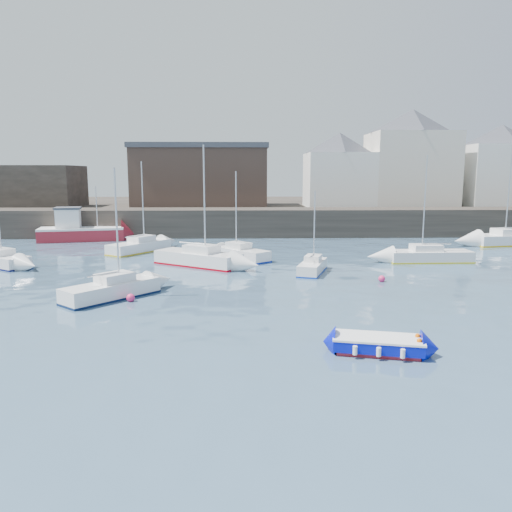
{
  "coord_description": "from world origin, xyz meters",
  "views": [
    {
      "loc": [
        -0.89,
        -20.23,
        6.84
      ],
      "look_at": [
        0.0,
        12.0,
        1.5
      ],
      "focal_mm": 35.0,
      "sensor_mm": 36.0,
      "label": 1
    }
  ],
  "objects_px": {
    "sailboat_f": "(240,253)",
    "buoy_far": "(241,263)",
    "sailboat_g": "(512,239)",
    "blue_dinghy": "(378,344)",
    "buoy_near": "(131,301)",
    "sailboat_d": "(429,256)",
    "fishing_boat": "(79,230)",
    "sailboat_h": "(140,246)",
    "sailboat_c": "(313,266)",
    "buoy_mid": "(382,282)",
    "sailboat_a": "(112,289)",
    "sailboat_b": "(199,258)"
  },
  "relations": [
    {
      "from": "sailboat_a",
      "to": "sailboat_g",
      "type": "distance_m",
      "value": 39.04
    },
    {
      "from": "blue_dinghy",
      "to": "fishing_boat",
      "type": "xyz_separation_m",
      "value": [
        -22.08,
        33.44,
        0.71
      ]
    },
    {
      "from": "buoy_far",
      "to": "buoy_near",
      "type": "bearing_deg",
      "value": -117.17
    },
    {
      "from": "sailboat_g",
      "to": "buoy_mid",
      "type": "bearing_deg",
      "value": -136.56
    },
    {
      "from": "sailboat_b",
      "to": "sailboat_f",
      "type": "xyz_separation_m",
      "value": [
        3.14,
        2.73,
        -0.08
      ]
    },
    {
      "from": "fishing_boat",
      "to": "buoy_mid",
      "type": "distance_m",
      "value": 33.08
    },
    {
      "from": "sailboat_g",
      "to": "blue_dinghy",
      "type": "bearing_deg",
      "value": -125.77
    },
    {
      "from": "sailboat_a",
      "to": "sailboat_c",
      "type": "height_order",
      "value": "sailboat_a"
    },
    {
      "from": "sailboat_d",
      "to": "buoy_mid",
      "type": "relative_size",
      "value": 19.12
    },
    {
      "from": "sailboat_h",
      "to": "buoy_mid",
      "type": "relative_size",
      "value": 18.36
    },
    {
      "from": "buoy_near",
      "to": "buoy_mid",
      "type": "xyz_separation_m",
      "value": [
        14.98,
        4.59,
        0.0
      ]
    },
    {
      "from": "fishing_boat",
      "to": "sailboat_d",
      "type": "height_order",
      "value": "sailboat_d"
    },
    {
      "from": "sailboat_d",
      "to": "sailboat_c",
      "type": "bearing_deg",
      "value": -157.65
    },
    {
      "from": "sailboat_b",
      "to": "sailboat_g",
      "type": "relative_size",
      "value": 0.87
    },
    {
      "from": "buoy_mid",
      "to": "sailboat_b",
      "type": "bearing_deg",
      "value": 153.8
    },
    {
      "from": "sailboat_f",
      "to": "buoy_far",
      "type": "xyz_separation_m",
      "value": [
        0.03,
        -1.78,
        -0.49
      ]
    },
    {
      "from": "sailboat_b",
      "to": "buoy_far",
      "type": "bearing_deg",
      "value": 16.69
    },
    {
      "from": "sailboat_g",
      "to": "buoy_mid",
      "type": "height_order",
      "value": "sailboat_g"
    },
    {
      "from": "sailboat_a",
      "to": "sailboat_d",
      "type": "distance_m",
      "value": 24.5
    },
    {
      "from": "sailboat_a",
      "to": "sailboat_h",
      "type": "relative_size",
      "value": 0.91
    },
    {
      "from": "sailboat_f",
      "to": "buoy_mid",
      "type": "xyz_separation_m",
      "value": [
        9.08,
        -8.74,
        -0.49
      ]
    },
    {
      "from": "fishing_boat",
      "to": "sailboat_h",
      "type": "bearing_deg",
      "value": -45.35
    },
    {
      "from": "buoy_near",
      "to": "sailboat_a",
      "type": "bearing_deg",
      "value": 148.53
    },
    {
      "from": "sailboat_a",
      "to": "sailboat_f",
      "type": "bearing_deg",
      "value": 60.66
    },
    {
      "from": "sailboat_d",
      "to": "buoy_far",
      "type": "height_order",
      "value": "sailboat_d"
    },
    {
      "from": "blue_dinghy",
      "to": "buoy_near",
      "type": "distance_m",
      "value": 13.92
    },
    {
      "from": "blue_dinghy",
      "to": "buoy_near",
      "type": "relative_size",
      "value": 8.04
    },
    {
      "from": "sailboat_a",
      "to": "buoy_near",
      "type": "height_order",
      "value": "sailboat_a"
    },
    {
      "from": "sailboat_g",
      "to": "sailboat_c",
      "type": "bearing_deg",
      "value": -148.16
    },
    {
      "from": "sailboat_b",
      "to": "sailboat_h",
      "type": "relative_size",
      "value": 1.13
    },
    {
      "from": "sailboat_d",
      "to": "buoy_far",
      "type": "xyz_separation_m",
      "value": [
        -14.77,
        -0.17,
        -0.5
      ]
    },
    {
      "from": "sailboat_f",
      "to": "buoy_far",
      "type": "bearing_deg",
      "value": -89.09
    },
    {
      "from": "sailboat_a",
      "to": "sailboat_b",
      "type": "distance_m",
      "value": 10.64
    },
    {
      "from": "sailboat_b",
      "to": "sailboat_g",
      "type": "xyz_separation_m",
      "value": [
        29.46,
        10.32,
        -0.0
      ]
    },
    {
      "from": "sailboat_f",
      "to": "sailboat_h",
      "type": "height_order",
      "value": "sailboat_h"
    },
    {
      "from": "sailboat_h",
      "to": "sailboat_a",
      "type": "bearing_deg",
      "value": -83.74
    },
    {
      "from": "fishing_boat",
      "to": "sailboat_h",
      "type": "relative_size",
      "value": 1.12
    },
    {
      "from": "blue_dinghy",
      "to": "buoy_near",
      "type": "xyz_separation_m",
      "value": [
        -11.27,
        8.16,
        -0.36
      ]
    },
    {
      "from": "sailboat_a",
      "to": "buoy_near",
      "type": "relative_size",
      "value": 15.8
    },
    {
      "from": "sailboat_f",
      "to": "buoy_far",
      "type": "distance_m",
      "value": 1.85
    },
    {
      "from": "blue_dinghy",
      "to": "sailboat_d",
      "type": "distance_m",
      "value": 22.01
    },
    {
      "from": "sailboat_d",
      "to": "buoy_far",
      "type": "distance_m",
      "value": 14.78
    },
    {
      "from": "sailboat_c",
      "to": "sailboat_b",
      "type": "bearing_deg",
      "value": 160.61
    },
    {
      "from": "sailboat_d",
      "to": "buoy_mid",
      "type": "distance_m",
      "value": 9.16
    },
    {
      "from": "sailboat_b",
      "to": "sailboat_h",
      "type": "distance_m",
      "value": 8.9
    },
    {
      "from": "fishing_boat",
      "to": "buoy_near",
      "type": "xyz_separation_m",
      "value": [
        10.81,
        -25.28,
        -1.07
      ]
    },
    {
      "from": "sailboat_d",
      "to": "sailboat_g",
      "type": "bearing_deg",
      "value": 38.6
    },
    {
      "from": "sailboat_h",
      "to": "buoy_far",
      "type": "relative_size",
      "value": 22.65
    },
    {
      "from": "buoy_mid",
      "to": "sailboat_c",
      "type": "bearing_deg",
      "value": 142.13
    },
    {
      "from": "sailboat_d",
      "to": "sailboat_g",
      "type": "xyz_separation_m",
      "value": [
        11.52,
        9.2,
        0.08
      ]
    }
  ]
}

